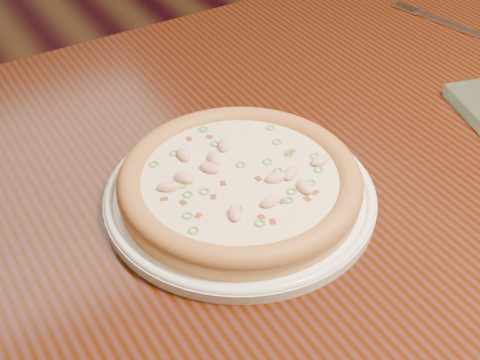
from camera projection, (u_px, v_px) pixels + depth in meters
ground at (283, 327)px, 1.55m from camera, size 9.00×9.00×0.00m
hero_table at (296, 204)px, 0.91m from camera, size 1.20×0.80×0.75m
plate at (240, 194)px, 0.76m from camera, size 0.31×0.31×0.02m
pizza at (240, 182)px, 0.74m from camera, size 0.27×0.27×0.03m
fork at (442, 21)px, 1.10m from camera, size 0.06×0.17×0.00m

